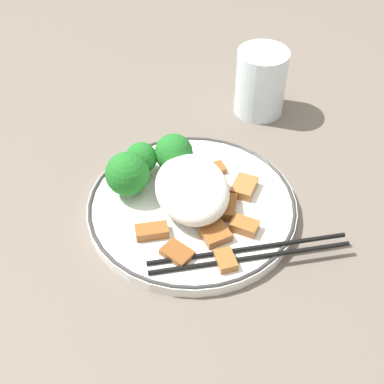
# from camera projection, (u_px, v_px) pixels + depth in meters

# --- Properties ---
(ground_plane) EXTENTS (3.00, 3.00, 0.00)m
(ground_plane) POSITION_uv_depth(u_px,v_px,m) (192.00, 211.00, 0.69)
(ground_plane) COLOR #665B51
(plate) EXTENTS (0.27, 0.27, 0.02)m
(plate) POSITION_uv_depth(u_px,v_px,m) (192.00, 206.00, 0.68)
(plate) COLOR white
(plate) RESTS_ON ground_plane
(rice_mound) EXTENTS (0.12, 0.09, 0.05)m
(rice_mound) POSITION_uv_depth(u_px,v_px,m) (196.00, 191.00, 0.66)
(rice_mound) COLOR white
(rice_mound) RESTS_ON plate
(broccoli_back_left) EXTENTS (0.05, 0.05, 0.06)m
(broccoli_back_left) POSITION_uv_depth(u_px,v_px,m) (174.00, 153.00, 0.70)
(broccoli_back_left) COLOR #72AD4C
(broccoli_back_left) RESTS_ON plate
(broccoli_back_center) EXTENTS (0.04, 0.04, 0.05)m
(broccoli_back_center) POSITION_uv_depth(u_px,v_px,m) (141.00, 158.00, 0.70)
(broccoli_back_center) COLOR #72AD4C
(broccoli_back_center) RESTS_ON plate
(broccoli_back_right) EXTENTS (0.06, 0.06, 0.06)m
(broccoli_back_right) POSITION_uv_depth(u_px,v_px,m) (127.00, 174.00, 0.67)
(broccoli_back_right) COLOR #72AD4C
(broccoli_back_right) RESTS_ON plate
(meat_near_front) EXTENTS (0.02, 0.03, 0.01)m
(meat_near_front) POSITION_uv_depth(u_px,v_px,m) (216.00, 169.00, 0.72)
(meat_near_front) COLOR brown
(meat_near_front) RESTS_ON plate
(meat_near_left) EXTENTS (0.02, 0.04, 0.01)m
(meat_near_left) POSITION_uv_depth(u_px,v_px,m) (152.00, 231.00, 0.64)
(meat_near_left) COLOR brown
(meat_near_left) RESTS_ON plate
(meat_near_right) EXTENTS (0.04, 0.04, 0.01)m
(meat_near_right) POSITION_uv_depth(u_px,v_px,m) (216.00, 234.00, 0.63)
(meat_near_right) COLOR brown
(meat_near_right) RESTS_ON plate
(meat_near_back) EXTENTS (0.05, 0.04, 0.01)m
(meat_near_back) POSITION_uv_depth(u_px,v_px,m) (244.00, 187.00, 0.69)
(meat_near_back) COLOR #9E6633
(meat_near_back) RESTS_ON plate
(meat_on_rice_edge) EXTENTS (0.04, 0.04, 0.01)m
(meat_on_rice_edge) POSITION_uv_depth(u_px,v_px,m) (177.00, 253.00, 0.61)
(meat_on_rice_edge) COLOR brown
(meat_on_rice_edge) RESTS_ON plate
(meat_mid_left) EXTENTS (0.04, 0.04, 0.01)m
(meat_mid_left) POSITION_uv_depth(u_px,v_px,m) (244.00, 226.00, 0.64)
(meat_mid_left) COLOR #995B28
(meat_mid_left) RESTS_ON plate
(meat_mid_right) EXTENTS (0.03, 0.02, 0.01)m
(meat_mid_right) POSITION_uv_depth(u_px,v_px,m) (225.00, 260.00, 0.61)
(meat_mid_right) COLOR #995B28
(meat_mid_right) RESTS_ON plate
(meat_far_scatter) EXTENTS (0.05, 0.04, 0.01)m
(meat_far_scatter) POSITION_uv_depth(u_px,v_px,m) (224.00, 207.00, 0.66)
(meat_far_scatter) COLOR brown
(meat_far_scatter) RESTS_ON plate
(chopsticks) EXTENTS (0.03, 0.24, 0.01)m
(chopsticks) POSITION_uv_depth(u_px,v_px,m) (249.00, 253.00, 0.62)
(chopsticks) COLOR black
(chopsticks) RESTS_ON plate
(drinking_glass) EXTENTS (0.08, 0.08, 0.10)m
(drinking_glass) POSITION_uv_depth(u_px,v_px,m) (261.00, 82.00, 0.81)
(drinking_glass) COLOR silver
(drinking_glass) RESTS_ON ground_plane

